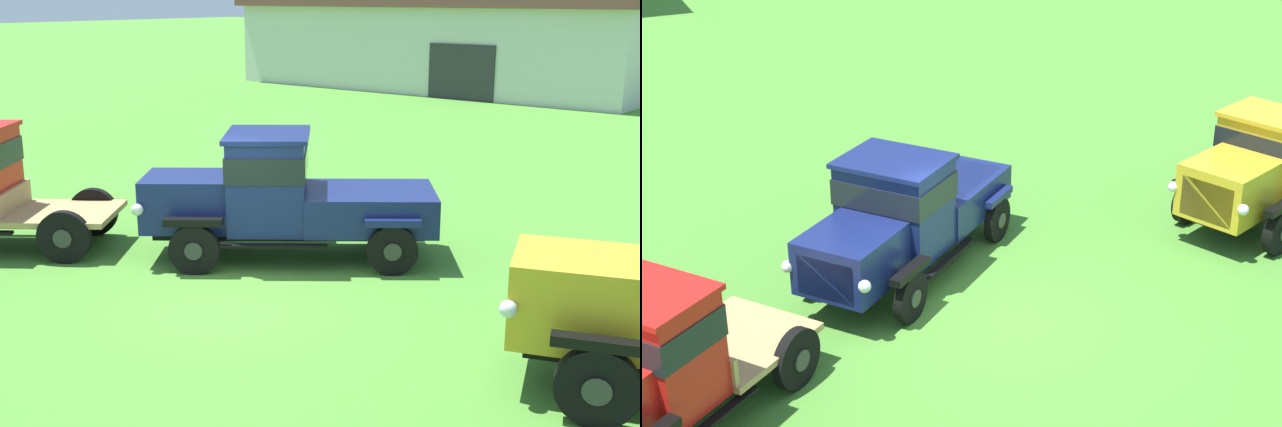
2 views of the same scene
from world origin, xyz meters
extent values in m
plane|color=#47842D|center=(0.00, 0.00, 0.00)|extent=(240.00, 240.00, 0.00)
cube|color=silver|center=(-12.33, 27.18, 1.96)|extent=(20.13, 7.39, 3.92)
cube|color=brown|center=(-12.33, 27.18, 4.10)|extent=(20.73, 8.19, 0.36)
cube|color=#2D2D33|center=(-9.31, 23.44, 1.20)|extent=(3.20, 0.08, 2.40)
cylinder|color=black|center=(-3.48, -0.46, 0.46)|extent=(0.83, 0.68, 0.91)
cylinder|color=#2D2D2D|center=(-3.42, -0.53, 0.46)|extent=(0.27, 0.22, 0.32)
cylinder|color=black|center=(-4.49, 0.86, 0.46)|extent=(0.83, 0.68, 0.91)
cylinder|color=#2D2D2D|center=(-4.54, 0.94, 0.46)|extent=(0.27, 0.22, 0.32)
cube|color=black|center=(-5.80, -0.16, 0.52)|extent=(1.32, 1.05, 0.05)
cube|color=tan|center=(-4.21, 0.03, 0.65)|extent=(2.52, 2.48, 0.10)
cube|color=tan|center=(-4.93, -0.51, 0.88)|extent=(1.02, 1.30, 0.44)
cylinder|color=black|center=(-1.34, 0.55, 0.42)|extent=(0.75, 0.64, 0.83)
cylinder|color=#2D2D2D|center=(-1.28, 0.47, 0.42)|extent=(0.25, 0.20, 0.29)
cylinder|color=black|center=(-2.49, 2.01, 0.42)|extent=(0.75, 0.64, 0.83)
cylinder|color=#2D2D2D|center=(-2.55, 2.08, 0.42)|extent=(0.25, 0.20, 0.29)
cylinder|color=black|center=(1.20, 2.55, 0.42)|extent=(0.75, 0.64, 0.83)
cylinder|color=#2D2D2D|center=(1.26, 2.48, 0.42)|extent=(0.25, 0.20, 0.29)
cylinder|color=black|center=(0.05, 4.01, 0.42)|extent=(0.75, 0.64, 0.83)
cylinder|color=#2D2D2D|center=(-0.01, 4.09, 0.42)|extent=(0.25, 0.20, 0.29)
cube|color=black|center=(-0.72, 2.22, 0.50)|extent=(4.23, 3.64, 0.12)
cube|color=#141E51|center=(-2.09, 1.14, 1.00)|extent=(1.98, 1.95, 0.89)
cube|color=silver|center=(-2.65, 0.70, 0.96)|extent=(0.68, 0.84, 0.67)
sphere|color=silver|center=(-2.23, 0.14, 1.03)|extent=(0.20, 0.20, 0.20)
sphere|color=silver|center=(-3.09, 1.24, 1.03)|extent=(0.20, 0.20, 0.20)
cube|color=black|center=(-1.34, 0.55, 0.88)|extent=(0.88, 0.75, 0.12)
cube|color=black|center=(-2.49, 2.01, 0.88)|extent=(0.88, 0.75, 0.12)
cube|color=#141E51|center=(-1.00, 2.00, 1.34)|extent=(2.01, 2.08, 1.56)
cube|color=black|center=(-1.00, 2.00, 1.69)|extent=(2.08, 2.14, 0.44)
cube|color=#141E51|center=(-1.00, 2.00, 2.15)|extent=(2.16, 2.21, 0.08)
cube|color=black|center=(-0.34, 1.36, 0.48)|extent=(1.49, 1.21, 0.05)
cube|color=black|center=(-1.47, 2.79, 0.48)|extent=(1.49, 1.21, 0.05)
cube|color=#141E51|center=(0.37, 3.08, 0.88)|extent=(2.80, 2.72, 0.65)
cube|color=black|center=(0.37, 3.08, 1.18)|extent=(2.36, 2.29, 0.06)
cube|color=#141E51|center=(1.20, 2.55, 0.88)|extent=(0.84, 0.72, 0.12)
cube|color=#141E51|center=(0.05, 4.01, 0.88)|extent=(0.84, 0.72, 0.12)
cylinder|color=black|center=(5.56, -0.07, 0.44)|extent=(0.90, 0.49, 0.89)
cylinder|color=#2D2D2D|center=(5.60, -0.17, 0.44)|extent=(0.30, 0.14, 0.31)
cylinder|color=black|center=(4.90, 1.71, 0.44)|extent=(0.90, 0.49, 0.89)
cylinder|color=#2D2D2D|center=(4.86, 1.82, 0.44)|extent=(0.30, 0.14, 0.31)
cube|color=gold|center=(5.01, 0.74, 1.08)|extent=(1.90, 1.78, 0.99)
cube|color=silver|center=(4.32, 0.49, 1.03)|extent=(0.42, 1.00, 0.74)
sphere|color=silver|center=(4.55, -0.18, 1.11)|extent=(0.20, 0.20, 0.20)
sphere|color=silver|center=(4.06, 1.15, 1.11)|extent=(0.20, 0.20, 0.20)
cube|color=black|center=(5.56, -0.07, 0.94)|extent=(1.02, 0.54, 0.12)
cube|color=black|center=(4.90, 1.71, 0.94)|extent=(1.02, 0.54, 0.12)
camera|label=1|loc=(8.10, -7.85, 4.42)|focal=45.00mm
camera|label=2|loc=(-6.28, -12.03, 8.12)|focal=55.00mm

